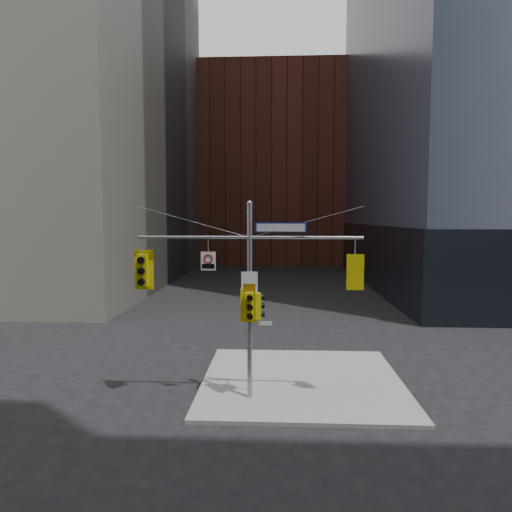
# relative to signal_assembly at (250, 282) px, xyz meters

# --- Properties ---
(ground) EXTENTS (160.00, 160.00, 0.00)m
(ground) POSITION_rel_signal_assembly_xyz_m (0.00, -1.99, -4.42)
(ground) COLOR black
(ground) RESTS_ON ground
(sidewalk_corner) EXTENTS (8.00, 8.00, 0.15)m
(sidewalk_corner) POSITION_rel_signal_assembly_xyz_m (2.00, 2.01, -4.34)
(sidewalk_corner) COLOR gray
(sidewalk_corner) RESTS_ON ground
(brick_midrise) EXTENTS (26.00, 20.00, 28.00)m
(brick_midrise) POSITION_rel_signal_assembly_xyz_m (0.00, 56.01, 9.58)
(brick_midrise) COLOR brown
(brick_midrise) RESTS_ON ground
(signal_assembly) EXTENTS (8.00, 0.80, 7.30)m
(signal_assembly) POSITION_rel_signal_assembly_xyz_m (0.00, 0.00, 0.00)
(signal_assembly) COLOR #95989D
(signal_assembly) RESTS_ON ground
(traffic_light_west_arm) EXTENTS (0.69, 0.55, 1.45)m
(traffic_light_west_arm) POSITION_rel_signal_assembly_xyz_m (-3.88, 0.01, 0.38)
(traffic_light_west_arm) COLOR #D7C30B
(traffic_light_west_arm) RESTS_ON ground
(traffic_light_east_arm) EXTENTS (0.60, 0.48, 1.26)m
(traffic_light_east_arm) POSITION_rel_signal_assembly_xyz_m (3.72, 0.00, 0.38)
(traffic_light_east_arm) COLOR #D7C30B
(traffic_light_east_arm) RESTS_ON ground
(traffic_light_pole_side) EXTENTS (0.41, 0.35, 0.95)m
(traffic_light_pole_side) POSITION_rel_signal_assembly_xyz_m (0.32, 0.02, -0.88)
(traffic_light_pole_side) COLOR #D7C30B
(traffic_light_pole_side) RESTS_ON ground
(traffic_light_pole_front) EXTENTS (0.58, 0.52, 1.22)m
(traffic_light_pole_front) POSITION_rel_signal_assembly_xyz_m (-0.00, -0.27, -0.84)
(traffic_light_pole_front) COLOR #D7C30B
(traffic_light_pole_front) RESTS_ON ground
(street_sign_blade) EXTENTS (1.82, 0.27, 0.36)m
(street_sign_blade) POSITION_rel_signal_assembly_xyz_m (1.10, 0.00, 1.93)
(street_sign_blade) COLOR navy
(street_sign_blade) RESTS_ON ground
(regulatory_sign_arm) EXTENTS (0.54, 0.06, 0.67)m
(regulatory_sign_arm) POSITION_rel_signal_assembly_xyz_m (-1.48, -0.02, 0.75)
(regulatory_sign_arm) COLOR silver
(regulatory_sign_arm) RESTS_ON ground
(regulatory_sign_pole) EXTENTS (0.58, 0.10, 0.76)m
(regulatory_sign_pole) POSITION_rel_signal_assembly_xyz_m (0.00, -0.11, -0.03)
(regulatory_sign_pole) COLOR silver
(regulatory_sign_pole) RESTS_ON ground
(street_blade_ew) EXTENTS (0.71, 0.06, 0.14)m
(street_blade_ew) POSITION_rel_signal_assembly_xyz_m (0.45, 0.01, -1.51)
(street_blade_ew) COLOR silver
(street_blade_ew) RESTS_ON ground
(street_blade_ns) EXTENTS (0.05, 0.74, 0.15)m
(street_blade_ns) POSITION_rel_signal_assembly_xyz_m (0.00, 0.46, -1.52)
(street_blade_ns) COLOR #145926
(street_blade_ns) RESTS_ON ground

